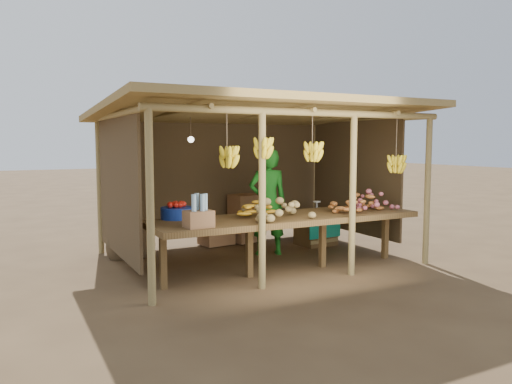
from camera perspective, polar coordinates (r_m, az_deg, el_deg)
name	(u,v)px	position (r m, az deg, el deg)	size (l,w,h in m)	color
ground	(256,258)	(7.95, 0.00, -7.55)	(60.00, 60.00, 0.00)	brown
stall_structure	(262,137)	(7.63, 0.71, 6.28)	(4.70, 3.50, 2.43)	olive
counter	(287,220)	(7.00, 3.61, -3.21)	(3.90, 1.05, 0.80)	brown
potato_heap	(277,205)	(6.68, 2.42, -1.50)	(1.01, 0.61, 0.37)	olive
sweet_potato_heap	(354,199)	(7.58, 11.15, -0.82)	(0.86, 0.52, 0.35)	#B0662D
onion_heap	(373,199)	(7.62, 13.23, -0.82)	(0.78, 0.47, 0.36)	#AC5361
banana_pile	(254,204)	(6.86, -0.24, -1.40)	(0.57, 0.34, 0.35)	gold
tomato_basin	(177,212)	(6.77, -9.00, -2.23)	(0.44, 0.44, 0.23)	navy
bottle_box	(199,214)	(6.04, -6.59, -2.56)	(0.34, 0.27, 0.41)	#8F6340
vendor	(268,202)	(8.06, 1.36, -1.15)	(0.63, 0.41, 1.72)	#19701B
tarp_crate	(316,226)	(8.97, 6.85, -3.92)	(0.72, 0.63, 0.81)	brown
carton_stack	(236,223)	(9.03, -2.28, -3.51)	(1.18, 0.50, 0.86)	#8F6340
burlap_sacks	(131,243)	(8.15, -14.12, -5.68)	(0.78, 0.41, 0.55)	#4D3B24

